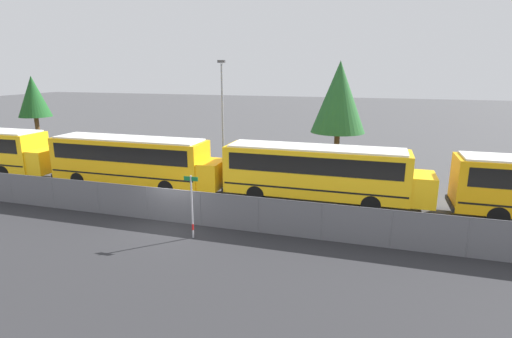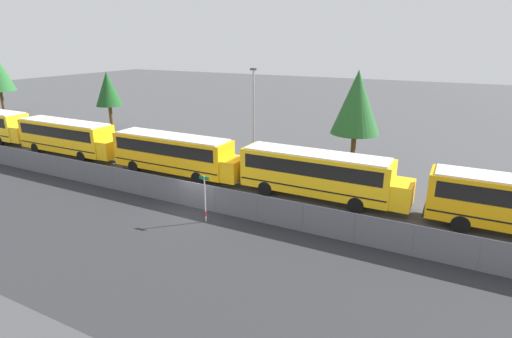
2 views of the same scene
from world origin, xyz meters
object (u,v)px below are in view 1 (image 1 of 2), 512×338
at_px(school_bus_3, 133,158).
at_px(light_pole, 222,110).
at_px(tree_2, 339,97).
at_px(street_sign, 192,205).
at_px(tree_3, 33,97).
at_px(school_bus_4, 319,170).

height_order(school_bus_3, light_pole, light_pole).
bearing_deg(tree_2, street_sign, -106.76).
height_order(street_sign, tree_2, tree_2).
xyz_separation_m(light_pole, tree_2, (8.82, 2.68, 1.01)).
distance_m(street_sign, tree_2, 17.66).
bearing_deg(tree_3, school_bus_4, -18.90).
xyz_separation_m(school_bus_3, street_sign, (7.40, -6.41, -0.41)).
distance_m(light_pole, tree_3, 22.95).
relative_size(school_bus_3, tree_2, 1.43).
height_order(light_pole, tree_3, light_pole).
distance_m(street_sign, light_pole, 14.63).
bearing_deg(school_bus_3, street_sign, -40.90).
distance_m(school_bus_3, school_bus_4, 12.31).
height_order(school_bus_4, street_sign, school_bus_4).
relative_size(school_bus_4, light_pole, 1.43).
height_order(street_sign, light_pole, light_pole).
bearing_deg(school_bus_4, light_pole, 141.68).
bearing_deg(school_bus_3, school_bus_4, 2.08).
bearing_deg(street_sign, school_bus_3, 139.10).
xyz_separation_m(school_bus_3, tree_2, (12.35, 10.06, 3.60)).
relative_size(street_sign, tree_3, 0.43).
xyz_separation_m(school_bus_4, street_sign, (-4.91, -6.85, -0.41)).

